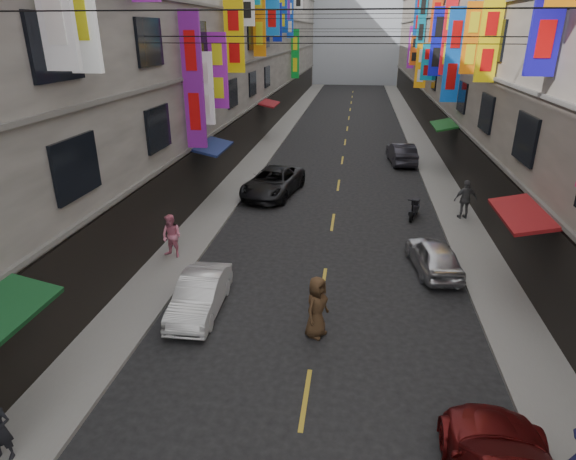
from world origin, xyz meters
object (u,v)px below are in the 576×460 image
(pedestrian_lfar, at_px, (172,236))
(pedestrian_rfar, at_px, (465,199))
(car_left_mid, at_px, (200,295))
(car_left_far, at_px, (273,182))
(scooter_far_right, at_px, (414,209))
(pedestrian_crossing, at_px, (317,307))
(car_right_far, at_px, (402,153))
(car_right_mid, at_px, (434,256))

(pedestrian_lfar, relative_size, pedestrian_rfar, 0.92)
(pedestrian_lfar, bearing_deg, car_left_mid, -40.73)
(pedestrian_lfar, height_order, pedestrian_rfar, pedestrian_rfar)
(car_left_mid, height_order, pedestrian_lfar, pedestrian_lfar)
(car_left_mid, relative_size, pedestrian_lfar, 2.13)
(car_left_mid, bearing_deg, car_left_far, 87.06)
(scooter_far_right, bearing_deg, pedestrian_lfar, 47.55)
(scooter_far_right, xyz_separation_m, pedestrian_crossing, (-3.84, -10.42, 0.51))
(scooter_far_right, distance_m, car_left_mid, 12.30)
(car_left_far, bearing_deg, car_right_far, 56.69)
(scooter_far_right, height_order, car_left_far, car_left_far)
(scooter_far_right, distance_m, car_left_far, 7.79)
(pedestrian_rfar, bearing_deg, car_right_far, -92.90)
(car_left_far, bearing_deg, pedestrian_lfar, -96.57)
(scooter_far_right, height_order, pedestrian_crossing, pedestrian_crossing)
(car_left_far, relative_size, car_right_mid, 1.44)
(scooter_far_right, relative_size, car_left_mid, 0.48)
(scooter_far_right, xyz_separation_m, car_right_mid, (0.15, -5.65, 0.18))
(scooter_far_right, xyz_separation_m, car_left_far, (-7.36, 2.52, 0.28))
(car_left_mid, bearing_deg, pedestrian_crossing, -13.18)
(scooter_far_right, relative_size, pedestrian_rfar, 0.94)
(pedestrian_crossing, bearing_deg, car_left_far, 42.11)
(pedestrian_rfar, bearing_deg, car_right_mid, 54.72)
(car_left_far, distance_m, car_right_mid, 11.09)
(car_left_mid, height_order, pedestrian_crossing, pedestrian_crossing)
(car_left_far, relative_size, pedestrian_rfar, 2.78)
(car_left_mid, bearing_deg, car_right_far, 67.26)
(car_right_mid, bearing_deg, pedestrian_crossing, 41.37)
(car_right_far, distance_m, pedestrian_rfar, 10.83)
(car_right_mid, bearing_deg, scooter_far_right, -97.28)
(car_left_far, xyz_separation_m, pedestrian_rfar, (9.65, -2.58, 0.33))
(car_right_mid, bearing_deg, car_left_far, -56.17)
(scooter_far_right, bearing_deg, car_left_mid, 67.61)
(car_left_far, relative_size, car_right_far, 1.23)
(scooter_far_right, distance_m, pedestrian_crossing, 11.12)
(car_right_far, bearing_deg, car_left_far, 41.16)
(car_right_mid, bearing_deg, pedestrian_rfar, -119.74)
(pedestrian_rfar, height_order, pedestrian_crossing, pedestrian_rfar)
(pedestrian_rfar, bearing_deg, car_left_mid, 29.72)
(car_right_mid, relative_size, pedestrian_lfar, 2.09)
(scooter_far_right, height_order, car_right_mid, car_right_mid)
(car_left_mid, xyz_separation_m, pedestrian_rfar, (9.92, 9.59, 0.45))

